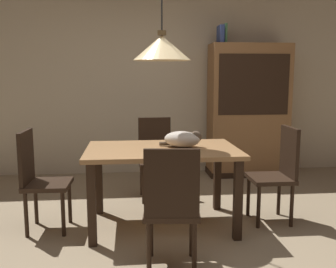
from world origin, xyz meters
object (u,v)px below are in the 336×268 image
Objects in this scene: chair_far_back at (155,154)px; hutch_bookcase at (248,113)px; chair_near_front at (172,204)px; book_blue_wide at (220,34)px; chair_left_side at (39,176)px; pendant_lamp at (162,48)px; dining_table at (162,159)px; cat_sleeping at (183,139)px; book_green_slim at (225,34)px; chair_right_side at (278,170)px.

hutch_bookcase reaches higher than chair_far_back.
book_blue_wide is at bearing 70.10° from chair_near_front.
chair_left_side is 0.72× the size of pendant_lamp.
dining_table is at bearing 89.48° from chair_near_front.
cat_sleeping is (1.33, 0.02, 0.32)m from chair_left_side.
cat_sleeping is 1.57× the size of book_green_slim.
hutch_bookcase is (1.38, 1.78, -0.77)m from pendant_lamp.
pendant_lamp is at bearing 89.48° from chair_near_front.
chair_far_back is 1.97m from book_blue_wide.
pendant_lamp is at bearing 179.96° from chair_right_side.
chair_near_front reaches higher than dining_table.
chair_far_back is 0.93m from cat_sleeping.
chair_left_side is at bearing -144.61° from hutch_bookcase.
pendant_lamp is 5.00× the size of book_green_slim.
book_green_slim is (1.01, 1.78, 1.33)m from dining_table.
chair_near_front is at bearing -90.16° from chair_far_back.
chair_near_front is 3.02m from hutch_bookcase.
pendant_lamp is at bearing -127.69° from hutch_bookcase.
dining_table is 3.43× the size of cat_sleeping.
chair_right_side is at bearing -1.61° from cat_sleeping.
chair_left_side is at bearing 179.89° from pendant_lamp.
book_blue_wide reaches higher than chair_left_side.
hutch_bookcase reaches higher than chair_near_front.
chair_far_back is 1.43m from chair_left_side.
chair_right_side is 3.58× the size of book_green_slim.
chair_far_back is at bearing 103.47° from cat_sleeping.
chair_near_front is at bearing -117.51° from hutch_bookcase.
hutch_bookcase is at bearing 35.39° from chair_left_side.
chair_right_side is 0.98m from cat_sleeping.
book_green_slim is (-0.36, 0.00, 1.09)m from hutch_bookcase.
chair_near_front is 3.21m from book_green_slim.
pendant_lamp is 0.70× the size of hutch_bookcase.
chair_near_front is 1.00× the size of chair_right_side.
dining_table is at bearing -118.17° from book_blue_wide.
chair_left_side is (-1.13, -0.88, 0.00)m from chair_far_back.
chair_near_front is 3.58× the size of book_green_slim.
book_blue_wide is 0.06m from book_green_slim.
chair_right_side is 3.88× the size of book_blue_wide.
pendant_lamp reaches higher than chair_right_side.
chair_far_back and chair_near_front have the same top height.
dining_table is 0.89m from chair_near_front.
chair_near_front is at bearing -109.90° from book_blue_wide.
chair_left_side is (-1.13, 0.00, -0.14)m from dining_table.
chair_far_back is at bearing 142.16° from chair_right_side.
cat_sleeping is at bearing -123.80° from hutch_bookcase.
hutch_bookcase is at bearing -0.20° from book_blue_wide.
hutch_bookcase is at bearing 33.22° from chair_far_back.
book_blue_wide is (0.75, 1.76, 1.14)m from cat_sleeping.
book_green_slim is at bearing 39.77° from chair_left_side.
cat_sleeping is (0.21, 0.90, 0.32)m from chair_near_front.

